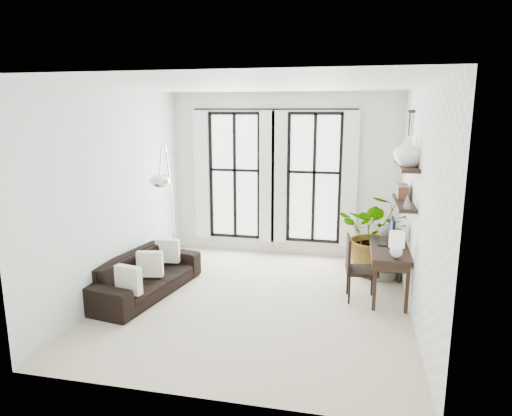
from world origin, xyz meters
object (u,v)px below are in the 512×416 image
(desk_chair, at_px, (356,264))
(arc_lamp, at_px, (166,174))
(sofa, at_px, (145,275))
(plant, at_px, (378,234))
(desk, at_px, (389,252))
(buddha, at_px, (385,255))

(desk_chair, relative_size, arc_lamp, 0.42)
(sofa, xyz_separation_m, desk_chair, (3.25, 0.48, 0.25))
(desk_chair, distance_m, arc_lamp, 3.40)
(plant, height_order, desk, plant)
(sofa, distance_m, arc_lamp, 1.69)
(plant, height_order, desk_chair, plant)
(sofa, distance_m, desk, 3.83)
(plant, distance_m, desk_chair, 1.29)
(plant, height_order, arc_lamp, arc_lamp)
(plant, bearing_deg, desk, -82.85)
(arc_lamp, bearing_deg, desk, -0.99)
(desk, bearing_deg, buddha, 89.25)
(buddha, bearing_deg, plant, 137.90)
(plant, xyz_separation_m, desk, (0.13, -1.02, -0.02))
(sofa, height_order, desk, desk)
(desk, bearing_deg, arc_lamp, 179.01)
(plant, distance_m, buddha, 0.39)
(desk, bearing_deg, desk_chair, -158.01)
(plant, distance_m, desk, 1.03)
(desk, height_order, buddha, desk)
(buddha, bearing_deg, sofa, -157.25)
(desk_chair, height_order, buddha, desk_chair)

